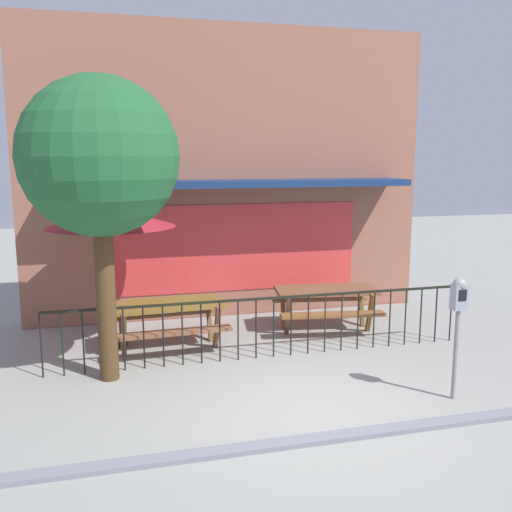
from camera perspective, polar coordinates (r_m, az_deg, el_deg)
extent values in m
plane|color=gray|center=(7.37, 4.80, -14.93)|extent=(40.00, 40.00, 0.00)
cube|color=brown|center=(11.51, -2.75, -5.62)|extent=(7.80, 0.54, 0.01)
cube|color=#945B47|center=(11.09, -2.87, 8.29)|extent=(7.80, 0.50, 5.54)
cube|color=#D83838|center=(10.97, -2.53, 0.82)|extent=(5.07, 0.02, 1.70)
cube|color=navy|center=(10.40, -2.06, 7.34)|extent=(6.63, 0.92, 0.12)
cube|color=black|center=(8.69, 0.92, -4.32)|extent=(6.55, 0.04, 0.04)
cylinder|color=black|center=(8.59, -20.92, -8.48)|extent=(0.02, 0.02, 0.95)
cylinder|color=black|center=(8.56, -19.00, -8.42)|extent=(0.02, 0.02, 0.95)
cylinder|color=black|center=(8.54, -17.08, -8.36)|extent=(0.02, 0.02, 0.95)
cylinder|color=black|center=(8.53, -15.15, -8.28)|extent=(0.02, 0.02, 0.95)
cylinder|color=black|center=(8.53, -13.22, -8.20)|extent=(0.02, 0.02, 0.95)
cylinder|color=black|center=(8.54, -11.29, -8.11)|extent=(0.02, 0.02, 0.95)
cylinder|color=black|center=(8.55, -9.37, -8.01)|extent=(0.02, 0.02, 0.95)
cylinder|color=black|center=(8.58, -7.45, -7.90)|extent=(0.02, 0.02, 0.95)
cylinder|color=black|center=(8.62, -5.56, -7.78)|extent=(0.02, 0.02, 0.95)
cylinder|color=black|center=(8.66, -3.68, -7.65)|extent=(0.02, 0.02, 0.95)
cylinder|color=black|center=(8.72, -1.83, -7.52)|extent=(0.02, 0.02, 0.95)
cylinder|color=black|center=(8.78, 0.00, -7.39)|extent=(0.02, 0.02, 0.95)
cylinder|color=black|center=(8.86, 1.80, -7.24)|extent=(0.02, 0.02, 0.95)
cylinder|color=black|center=(8.94, 3.57, -7.10)|extent=(0.02, 0.02, 0.95)
cylinder|color=black|center=(9.03, 5.30, -6.95)|extent=(0.02, 0.02, 0.95)
cylinder|color=black|center=(9.12, 7.00, -6.79)|extent=(0.02, 0.02, 0.95)
cylinder|color=black|center=(9.23, 8.66, -6.64)|extent=(0.02, 0.02, 0.95)
cylinder|color=black|center=(9.34, 10.27, -6.48)|extent=(0.02, 0.02, 0.95)
cylinder|color=black|center=(9.46, 11.85, -6.32)|extent=(0.02, 0.02, 0.95)
cylinder|color=black|center=(9.59, 13.39, -6.16)|extent=(0.02, 0.02, 0.95)
cylinder|color=black|center=(9.72, 14.88, -6.00)|extent=(0.02, 0.02, 0.95)
cylinder|color=black|center=(9.86, 16.33, -5.85)|extent=(0.02, 0.02, 0.95)
cylinder|color=black|center=(10.01, 17.74, -5.69)|extent=(0.02, 0.02, 0.95)
cylinder|color=black|center=(10.16, 19.11, -5.53)|extent=(0.02, 0.02, 0.95)
cube|color=brown|center=(9.26, -8.88, -4.88)|extent=(1.84, 0.86, 0.07)
cube|color=brown|center=(8.82, -8.26, -7.65)|extent=(1.81, 0.36, 0.05)
cube|color=brown|center=(9.87, -9.34, -5.77)|extent=(1.81, 0.36, 0.05)
cube|color=brown|center=(9.02, -13.21, -7.89)|extent=(0.09, 0.35, 0.78)
cube|color=brown|center=(9.55, -13.49, -6.89)|extent=(0.09, 0.35, 0.78)
cube|color=brown|center=(9.24, -3.98, -7.21)|extent=(0.09, 0.35, 0.78)
cube|color=brown|center=(9.76, -4.77, -6.27)|extent=(0.09, 0.35, 0.78)
cube|color=brown|center=(10.20, 7.10, -3.44)|extent=(1.89, 1.02, 0.07)
cube|color=brown|center=(9.76, 7.79, -5.90)|extent=(1.82, 0.53, 0.05)
cube|color=brown|center=(10.80, 6.41, -4.32)|extent=(1.82, 0.53, 0.05)
cube|color=brown|center=(9.89, 3.23, -6.03)|extent=(0.12, 0.36, 0.78)
cube|color=brown|center=(10.42, 2.74, -5.18)|extent=(0.12, 0.36, 0.78)
cube|color=brown|center=(10.23, 11.46, -5.68)|extent=(0.12, 0.36, 0.78)
cube|color=brown|center=(10.74, 10.58, -4.89)|extent=(0.12, 0.36, 0.78)
cylinder|color=black|center=(9.79, -13.92, -8.61)|extent=(0.36, 0.36, 0.05)
cylinder|color=#B0B5B5|center=(9.50, -14.20, -2.29)|extent=(0.04, 0.04, 2.25)
cone|color=#AE2431|center=(9.34, -14.46, 3.83)|extent=(2.06, 2.06, 0.31)
cylinder|color=gray|center=(7.77, 19.52, -9.38)|extent=(0.06, 0.06, 1.20)
cube|color=#8791A1|center=(7.56, 19.86, -3.92)|extent=(0.18, 0.14, 0.33)
sphere|color=gray|center=(7.52, 19.93, -2.72)|extent=(0.17, 0.17, 0.17)
cube|color=black|center=(7.49, 20.20, -3.76)|extent=(0.11, 0.01, 0.14)
cylinder|color=#4A311A|center=(8.05, -14.96, -3.57)|extent=(0.27, 0.27, 2.52)
sphere|color=#215A2F|center=(7.84, -15.57, 9.67)|extent=(2.14, 2.14, 2.14)
cube|color=slate|center=(6.63, 7.42, -17.96)|extent=(10.92, 0.20, 0.11)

